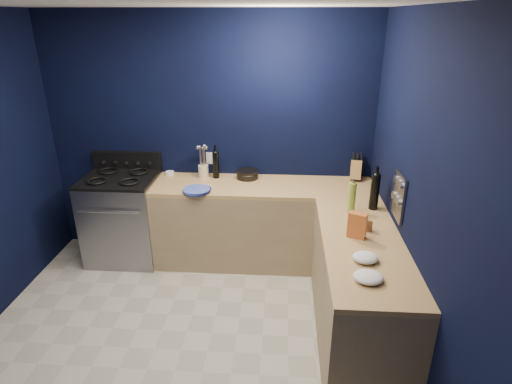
# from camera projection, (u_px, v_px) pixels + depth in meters

# --- Properties ---
(floor) EXTENTS (3.50, 3.50, 0.02)m
(floor) POSITION_uv_depth(u_px,v_px,m) (181.00, 351.00, 3.46)
(floor) COLOR #ABA596
(floor) RESTS_ON ground
(ceiling) EXTENTS (3.50, 3.50, 0.02)m
(ceiling) POSITION_uv_depth(u_px,v_px,m) (150.00, 0.00, 2.45)
(ceiling) COLOR silver
(ceiling) RESTS_ON ground
(wall_back) EXTENTS (3.50, 0.02, 2.60)m
(wall_back) POSITION_uv_depth(u_px,v_px,m) (210.00, 138.00, 4.57)
(wall_back) COLOR black
(wall_back) RESTS_ON ground
(wall_right) EXTENTS (0.02, 3.50, 2.60)m
(wall_right) POSITION_uv_depth(u_px,v_px,m) (425.00, 213.00, 2.85)
(wall_right) COLOR black
(wall_right) RESTS_ON ground
(cab_back) EXTENTS (2.30, 0.63, 0.86)m
(cab_back) POSITION_uv_depth(u_px,v_px,m) (263.00, 225.00, 4.57)
(cab_back) COLOR #9C8460
(cab_back) RESTS_ON floor
(top_back) EXTENTS (2.30, 0.63, 0.04)m
(top_back) POSITION_uv_depth(u_px,v_px,m) (263.00, 187.00, 4.40)
(top_back) COLOR olive
(top_back) RESTS_ON cab_back
(cab_right) EXTENTS (0.63, 1.67, 0.86)m
(cab_right) POSITION_uv_depth(u_px,v_px,m) (358.00, 292.00, 3.47)
(cab_right) COLOR #9C8460
(cab_right) RESTS_ON floor
(top_right) EXTENTS (0.63, 1.67, 0.04)m
(top_right) POSITION_uv_depth(u_px,v_px,m) (363.00, 244.00, 3.29)
(top_right) COLOR olive
(top_right) RESTS_ON cab_right
(gas_range) EXTENTS (0.76, 0.66, 0.92)m
(gas_range) POSITION_uv_depth(u_px,v_px,m) (124.00, 219.00, 4.64)
(gas_range) COLOR gray
(gas_range) RESTS_ON floor
(oven_door) EXTENTS (0.59, 0.02, 0.42)m
(oven_door) POSITION_uv_depth(u_px,v_px,m) (114.00, 234.00, 4.35)
(oven_door) COLOR black
(oven_door) RESTS_ON gas_range
(cooktop) EXTENTS (0.76, 0.66, 0.03)m
(cooktop) POSITION_uv_depth(u_px,v_px,m) (119.00, 179.00, 4.46)
(cooktop) COLOR black
(cooktop) RESTS_ON gas_range
(backguard) EXTENTS (0.76, 0.06, 0.20)m
(backguard) POSITION_uv_depth(u_px,v_px,m) (127.00, 160.00, 4.69)
(backguard) COLOR black
(backguard) RESTS_ON gas_range
(spice_panel) EXTENTS (0.02, 0.28, 0.38)m
(spice_panel) POSITION_uv_depth(u_px,v_px,m) (399.00, 197.00, 3.40)
(spice_panel) COLOR gray
(spice_panel) RESTS_ON wall_right
(wall_outlet) EXTENTS (0.09, 0.02, 0.13)m
(wall_outlet) POSITION_uv_depth(u_px,v_px,m) (210.00, 158.00, 4.64)
(wall_outlet) COLOR white
(wall_outlet) RESTS_ON wall_back
(plate_stack) EXTENTS (0.30, 0.30, 0.03)m
(plate_stack) POSITION_uv_depth(u_px,v_px,m) (197.00, 190.00, 4.21)
(plate_stack) COLOR #3A4DAC
(plate_stack) RESTS_ON top_back
(ramekin) EXTENTS (0.12, 0.12, 0.04)m
(ramekin) POSITION_uv_depth(u_px,v_px,m) (170.00, 173.00, 4.67)
(ramekin) COLOR white
(ramekin) RESTS_ON top_back
(utensil_crock) EXTENTS (0.11, 0.11, 0.14)m
(utensil_crock) POSITION_uv_depth(u_px,v_px,m) (203.00, 171.00, 4.58)
(utensil_crock) COLOR beige
(utensil_crock) RESTS_ON top_back
(wine_bottle_back) EXTENTS (0.08, 0.08, 0.28)m
(wine_bottle_back) POSITION_uv_depth(u_px,v_px,m) (216.00, 165.00, 4.53)
(wine_bottle_back) COLOR black
(wine_bottle_back) RESTS_ON top_back
(lemon_basket) EXTENTS (0.29, 0.29, 0.09)m
(lemon_basket) POSITION_uv_depth(u_px,v_px,m) (248.00, 174.00, 4.55)
(lemon_basket) COLOR black
(lemon_basket) RESTS_ON top_back
(knife_block) EXTENTS (0.15, 0.25, 0.25)m
(knife_block) POSITION_uv_depth(u_px,v_px,m) (356.00, 170.00, 4.52)
(knife_block) COLOR olive
(knife_block) RESTS_ON top_back
(wine_bottle_right) EXTENTS (0.10, 0.10, 0.33)m
(wine_bottle_right) POSITION_uv_depth(u_px,v_px,m) (375.00, 192.00, 3.79)
(wine_bottle_right) COLOR black
(wine_bottle_right) RESTS_ON top_right
(oil_bottle) EXTENTS (0.07, 0.07, 0.29)m
(oil_bottle) POSITION_uv_depth(u_px,v_px,m) (352.00, 198.00, 3.72)
(oil_bottle) COLOR #8AA536
(oil_bottle) RESTS_ON top_right
(spice_jar_near) EXTENTS (0.06, 0.06, 0.10)m
(spice_jar_near) POSITION_uv_depth(u_px,v_px,m) (368.00, 225.00, 3.44)
(spice_jar_near) COLOR olive
(spice_jar_near) RESTS_ON top_right
(spice_jar_far) EXTENTS (0.06, 0.06, 0.09)m
(spice_jar_far) POSITION_uv_depth(u_px,v_px,m) (370.00, 226.00, 3.44)
(spice_jar_far) COLOR olive
(spice_jar_far) RESTS_ON top_right
(crouton_bag) EXTENTS (0.16, 0.12, 0.21)m
(crouton_bag) POSITION_uv_depth(u_px,v_px,m) (357.00, 225.00, 3.32)
(crouton_bag) COLOR red
(crouton_bag) RESTS_ON top_right
(towel_front) EXTENTS (0.23, 0.22, 0.06)m
(towel_front) POSITION_uv_depth(u_px,v_px,m) (365.00, 258.00, 3.01)
(towel_front) COLOR white
(towel_front) RESTS_ON top_right
(towel_end) EXTENTS (0.23, 0.21, 0.06)m
(towel_end) POSITION_uv_depth(u_px,v_px,m) (368.00, 277.00, 2.80)
(towel_end) COLOR white
(towel_end) RESTS_ON top_right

